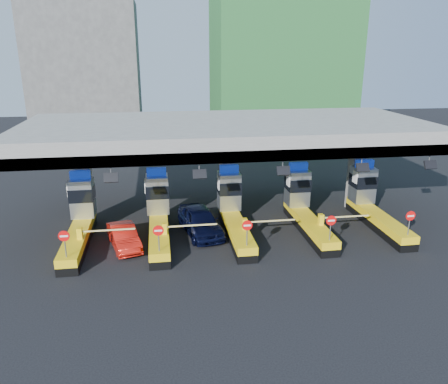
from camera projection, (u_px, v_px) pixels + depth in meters
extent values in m
plane|color=black|center=(233.00, 230.00, 29.78)|extent=(120.00, 120.00, 0.00)
cube|color=slate|center=(226.00, 132.00, 30.68)|extent=(28.00, 12.00, 1.50)
cube|color=#4C4C49|center=(242.00, 156.00, 25.44)|extent=(28.00, 0.60, 0.70)
cube|color=slate|center=(85.00, 186.00, 30.33)|extent=(1.00, 1.00, 5.50)
cube|color=slate|center=(226.00, 180.00, 31.76)|extent=(1.00, 1.00, 5.50)
cube|color=slate|center=(356.00, 174.00, 33.19)|extent=(1.00, 1.00, 5.50)
cylinder|color=slate|center=(111.00, 171.00, 24.55)|extent=(0.06, 0.06, 0.50)
cube|color=black|center=(111.00, 178.00, 24.47)|extent=(0.80, 0.38, 0.54)
cylinder|color=slate|center=(199.00, 167.00, 25.27)|extent=(0.06, 0.06, 0.50)
cube|color=black|center=(200.00, 174.00, 25.19)|extent=(0.80, 0.38, 0.54)
cylinder|color=slate|center=(283.00, 164.00, 25.99)|extent=(0.06, 0.06, 0.50)
cube|color=black|center=(283.00, 171.00, 25.90)|extent=(0.80, 0.38, 0.54)
cylinder|color=slate|center=(362.00, 161.00, 26.70)|extent=(0.06, 0.06, 0.50)
cube|color=black|center=(363.00, 167.00, 26.62)|extent=(0.80, 0.38, 0.54)
cylinder|color=slate|center=(429.00, 159.00, 27.34)|extent=(0.06, 0.06, 0.50)
cube|color=black|center=(430.00, 165.00, 27.26)|extent=(0.80, 0.38, 0.54)
cube|color=black|center=(79.00, 242.00, 27.33)|extent=(1.20, 8.00, 0.50)
cube|color=#E5B70C|center=(78.00, 235.00, 27.18)|extent=(1.20, 8.00, 0.50)
cube|color=#9EA3A8|center=(82.00, 197.00, 29.34)|extent=(1.50, 1.50, 2.60)
cube|color=black|center=(82.00, 193.00, 29.23)|extent=(1.56, 1.56, 0.90)
cube|color=#0C2DBF|center=(80.00, 175.00, 28.85)|extent=(1.30, 0.35, 0.55)
cube|color=white|center=(68.00, 189.00, 28.73)|extent=(0.06, 0.70, 0.90)
cylinder|color=slate|center=(65.00, 246.00, 23.51)|extent=(0.07, 0.07, 1.30)
cylinder|color=red|center=(64.00, 236.00, 23.30)|extent=(0.60, 0.04, 0.60)
cube|color=white|center=(64.00, 236.00, 23.28)|extent=(0.42, 0.02, 0.10)
cube|color=#E5B70C|center=(80.00, 233.00, 25.91)|extent=(0.30, 0.35, 0.70)
cube|color=white|center=(108.00, 230.00, 26.12)|extent=(3.20, 0.08, 0.08)
cube|color=black|center=(159.00, 237.00, 28.05)|extent=(1.20, 8.00, 0.50)
cube|color=#E5B70C|center=(159.00, 230.00, 27.89)|extent=(1.20, 8.00, 0.50)
cube|color=#9EA3A8|center=(157.00, 194.00, 30.05)|extent=(1.50, 1.50, 2.60)
cube|color=black|center=(157.00, 190.00, 29.94)|extent=(1.56, 1.56, 0.90)
cube|color=#0C2DBF|center=(156.00, 172.00, 29.57)|extent=(1.30, 0.35, 0.55)
cube|color=white|center=(145.00, 186.00, 29.44)|extent=(0.06, 0.70, 0.90)
cylinder|color=slate|center=(159.00, 240.00, 24.23)|extent=(0.07, 0.07, 1.30)
cylinder|color=red|center=(158.00, 231.00, 24.02)|extent=(0.60, 0.04, 0.60)
cube|color=white|center=(158.00, 231.00, 23.99)|extent=(0.42, 0.02, 0.10)
cube|color=#E5B70C|center=(164.00, 228.00, 26.63)|extent=(0.30, 0.35, 0.70)
cube|color=white|center=(191.00, 225.00, 26.84)|extent=(3.20, 0.08, 0.08)
cube|color=black|center=(236.00, 233.00, 28.76)|extent=(1.20, 8.00, 0.50)
cube|color=#E5B70C|center=(236.00, 226.00, 28.61)|extent=(1.20, 8.00, 0.50)
cube|color=#9EA3A8|center=(229.00, 191.00, 30.77)|extent=(1.50, 1.50, 2.60)
cube|color=black|center=(229.00, 187.00, 30.66)|extent=(1.56, 1.56, 0.90)
cube|color=#0C2DBF|center=(229.00, 169.00, 30.28)|extent=(1.30, 0.35, 0.55)
cube|color=white|center=(218.00, 183.00, 30.16)|extent=(0.06, 0.70, 0.90)
cylinder|color=slate|center=(247.00, 235.00, 24.95)|extent=(0.07, 0.07, 1.30)
cylinder|color=red|center=(247.00, 225.00, 24.73)|extent=(0.60, 0.04, 0.60)
cube|color=white|center=(247.00, 226.00, 24.71)|extent=(0.42, 0.02, 0.10)
cube|color=#E5B70C|center=(245.00, 224.00, 27.35)|extent=(0.30, 0.35, 0.70)
cube|color=white|center=(270.00, 221.00, 27.55)|extent=(3.20, 0.08, 0.08)
cube|color=black|center=(308.00, 228.00, 29.48)|extent=(1.20, 8.00, 0.50)
cube|color=#E5B70C|center=(309.00, 222.00, 29.32)|extent=(1.20, 8.00, 0.50)
cube|color=#9EA3A8|center=(297.00, 187.00, 31.48)|extent=(1.50, 1.50, 2.60)
cube|color=black|center=(298.00, 183.00, 31.37)|extent=(1.56, 1.56, 0.90)
cube|color=#0C2DBF|center=(298.00, 166.00, 31.00)|extent=(1.30, 0.35, 0.55)
cube|color=white|center=(288.00, 180.00, 30.87)|extent=(0.06, 0.70, 0.90)
cylinder|color=slate|center=(330.00, 230.00, 25.66)|extent=(0.07, 0.07, 1.30)
cylinder|color=red|center=(331.00, 220.00, 25.45)|extent=(0.60, 0.04, 0.60)
cube|color=white|center=(331.00, 221.00, 25.42)|extent=(0.42, 0.02, 0.10)
cube|color=#E5B70C|center=(321.00, 219.00, 28.06)|extent=(0.30, 0.35, 0.70)
cube|color=white|center=(345.00, 217.00, 28.27)|extent=(3.20, 0.08, 0.08)
cube|color=black|center=(378.00, 224.00, 30.19)|extent=(1.20, 8.00, 0.50)
cube|color=#E5B70C|center=(379.00, 218.00, 30.04)|extent=(1.20, 8.00, 0.50)
cube|color=#9EA3A8|center=(363.00, 184.00, 32.20)|extent=(1.50, 1.50, 2.60)
cube|color=black|center=(363.00, 181.00, 32.09)|extent=(1.56, 1.56, 0.90)
cube|color=#0C2DBF|center=(365.00, 164.00, 31.71)|extent=(1.30, 0.35, 0.55)
cube|color=white|center=(355.00, 177.00, 31.59)|extent=(0.06, 0.70, 0.90)
cylinder|color=slate|center=(409.00, 225.00, 26.38)|extent=(0.07, 0.07, 1.30)
cylinder|color=red|center=(411.00, 216.00, 26.16)|extent=(0.60, 0.04, 0.60)
cube|color=white|center=(411.00, 216.00, 26.14)|extent=(0.42, 0.02, 0.10)
cube|color=#E5B70C|center=(393.00, 215.00, 28.78)|extent=(0.30, 0.35, 0.70)
cube|color=white|center=(417.00, 213.00, 28.98)|extent=(3.20, 0.08, 0.08)
cube|color=#1E5926|center=(282.00, 33.00, 57.31)|extent=(18.00, 12.00, 28.00)
cube|color=#4C4C49|center=(86.00, 72.00, 58.88)|extent=(14.00, 10.00, 18.00)
imported|color=black|center=(200.00, 221.00, 29.02)|extent=(3.12, 5.59, 1.80)
imported|color=red|center=(124.00, 237.00, 27.07)|extent=(2.50, 4.41, 1.38)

